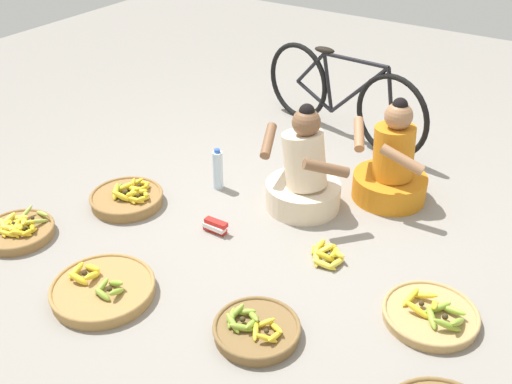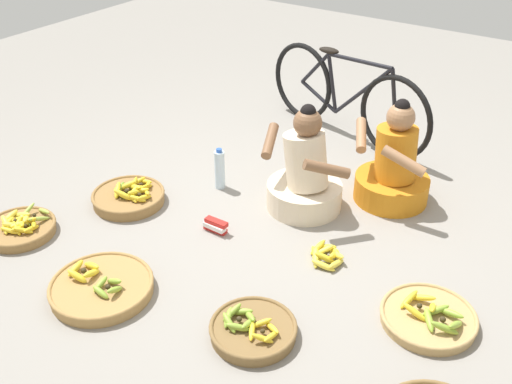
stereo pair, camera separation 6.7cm
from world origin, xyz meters
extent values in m
plane|color=gray|center=(0.00, 0.00, 0.00)|extent=(10.00, 10.00, 0.00)
cylinder|color=beige|center=(0.06, 0.30, 0.09)|extent=(0.52, 0.52, 0.18)
cylinder|color=beige|center=(0.06, 0.30, 0.37)|extent=(0.40, 0.36, 0.42)
sphere|color=brown|center=(0.06, 0.30, 0.64)|extent=(0.19, 0.19, 0.19)
sphere|color=black|center=(0.06, 0.30, 0.72)|extent=(0.10, 0.10, 0.10)
cylinder|color=brown|center=(-0.21, 0.28, 0.44)|extent=(0.18, 0.31, 0.16)
cylinder|color=brown|center=(0.30, 0.15, 0.44)|extent=(0.28, 0.26, 0.16)
cylinder|color=orange|center=(0.53, 0.73, 0.09)|extent=(0.52, 0.52, 0.18)
cylinder|color=orange|center=(0.53, 0.73, 0.37)|extent=(0.39, 0.38, 0.39)
sphere|color=#9E704C|center=(0.53, 0.73, 0.64)|extent=(0.19, 0.19, 0.19)
sphere|color=black|center=(0.53, 0.73, 0.71)|extent=(0.10, 0.10, 0.10)
cylinder|color=#9E704C|center=(0.26, 0.72, 0.44)|extent=(0.20, 0.31, 0.16)
cylinder|color=#9E704C|center=(0.66, 0.53, 0.44)|extent=(0.31, 0.08, 0.16)
torus|color=black|center=(-0.72, 1.59, 0.34)|extent=(0.67, 0.22, 0.68)
torus|color=black|center=(0.27, 1.33, 0.34)|extent=(0.67, 0.22, 0.68)
cylinder|color=black|center=(-0.06, 1.42, 0.45)|extent=(0.54, 0.17, 0.55)
cylinder|color=black|center=(-0.38, 1.50, 0.43)|extent=(0.15, 0.07, 0.49)
cylinder|color=black|center=(-0.12, 1.44, 0.69)|extent=(0.64, 0.20, 0.08)
cylinder|color=black|center=(-0.52, 1.54, 0.27)|extent=(0.42, 0.14, 0.18)
cylinder|color=black|center=(-0.58, 1.56, 0.50)|extent=(0.31, 0.11, 0.35)
cylinder|color=black|center=(0.23, 1.34, 0.53)|extent=(0.12, 0.06, 0.38)
ellipsoid|color=black|center=(-0.44, 1.52, 0.70)|extent=(0.18, 0.08, 0.05)
cylinder|color=#A87F47|center=(-0.43, -1.13, 0.03)|extent=(0.58, 0.58, 0.06)
torus|color=#A87F47|center=(-0.43, -1.13, 0.06)|extent=(0.59, 0.59, 0.02)
ellipsoid|color=#8CAD38|center=(-0.30, -1.15, 0.10)|extent=(0.04, 0.12, 0.08)
ellipsoid|color=#8CAD38|center=(-0.36, -1.10, 0.09)|extent=(0.12, 0.04, 0.08)
ellipsoid|color=#8CAD38|center=(-0.41, -1.16, 0.09)|extent=(0.05, 0.13, 0.06)
ellipsoid|color=#8CAD38|center=(-0.35, -1.20, 0.09)|extent=(0.12, 0.04, 0.06)
sphere|color=#382D19|center=(-0.35, -1.15, 0.09)|extent=(0.03, 0.03, 0.03)
ellipsoid|color=yellow|center=(-0.51, -1.12, 0.10)|extent=(0.05, 0.14, 0.08)
ellipsoid|color=yellow|center=(-0.57, -1.07, 0.09)|extent=(0.14, 0.04, 0.07)
ellipsoid|color=yellow|center=(-0.63, -1.14, 0.09)|extent=(0.06, 0.14, 0.06)
ellipsoid|color=yellow|center=(-0.56, -1.19, 0.10)|extent=(0.14, 0.06, 0.08)
sphere|color=#382D19|center=(-0.57, -1.13, 0.09)|extent=(0.03, 0.03, 0.03)
cylinder|color=tan|center=(1.20, -0.32, 0.03)|extent=(0.50, 0.50, 0.05)
torus|color=tan|center=(1.20, -0.32, 0.05)|extent=(0.52, 0.52, 0.02)
ellipsoid|color=#8CAD38|center=(1.35, -0.36, 0.09)|extent=(0.07, 0.16, 0.10)
ellipsoid|color=#8CAD38|center=(1.29, -0.27, 0.08)|extent=(0.17, 0.07, 0.07)
ellipsoid|color=#8CAD38|center=(1.22, -0.30, 0.08)|extent=(0.13, 0.15, 0.07)
ellipsoid|color=#8CAD38|center=(1.22, -0.38, 0.08)|extent=(0.12, 0.16, 0.06)
ellipsoid|color=#8CAD38|center=(1.31, -0.41, 0.09)|extent=(0.16, 0.10, 0.09)
sphere|color=#382D19|center=(1.28, -0.34, 0.08)|extent=(0.03, 0.03, 0.03)
ellipsoid|color=yellow|center=(1.20, -0.29, 0.09)|extent=(0.07, 0.15, 0.09)
ellipsoid|color=yellow|center=(1.13, -0.24, 0.08)|extent=(0.16, 0.06, 0.08)
ellipsoid|color=yellow|center=(1.07, -0.29, 0.08)|extent=(0.07, 0.16, 0.07)
ellipsoid|color=yellow|center=(1.14, -0.38, 0.08)|extent=(0.15, 0.04, 0.09)
sphere|color=#382D19|center=(1.14, -0.31, 0.08)|extent=(0.03, 0.03, 0.03)
cylinder|color=brown|center=(0.47, -0.93, 0.03)|extent=(0.45, 0.45, 0.06)
torus|color=brown|center=(0.47, -0.93, 0.06)|extent=(0.46, 0.46, 0.02)
ellipsoid|color=yellow|center=(0.60, -0.95, 0.08)|extent=(0.04, 0.13, 0.06)
ellipsoid|color=yellow|center=(0.57, -0.90, 0.08)|extent=(0.13, 0.08, 0.05)
ellipsoid|color=yellow|center=(0.51, -0.91, 0.09)|extent=(0.11, 0.11, 0.07)
ellipsoid|color=yellow|center=(0.50, -0.97, 0.08)|extent=(0.09, 0.12, 0.05)
ellipsoid|color=yellow|center=(0.58, -0.99, 0.09)|extent=(0.12, 0.09, 0.08)
sphere|color=#382D19|center=(0.55, -0.95, 0.09)|extent=(0.03, 0.03, 0.03)
ellipsoid|color=#8CAD38|center=(0.46, -0.94, 0.09)|extent=(0.04, 0.14, 0.07)
ellipsoid|color=#8CAD38|center=(0.43, -0.90, 0.09)|extent=(0.13, 0.11, 0.07)
ellipsoid|color=#8CAD38|center=(0.37, -0.89, 0.09)|extent=(0.14, 0.09, 0.06)
ellipsoid|color=#8CAD38|center=(0.34, -0.93, 0.09)|extent=(0.07, 0.14, 0.08)
ellipsoid|color=#8CAD38|center=(0.34, -0.97, 0.09)|extent=(0.08, 0.14, 0.06)
ellipsoid|color=#8CAD38|center=(0.37, -1.00, 0.09)|extent=(0.14, 0.09, 0.07)
ellipsoid|color=#8CAD38|center=(0.43, -0.99, 0.09)|extent=(0.13, 0.10, 0.07)
sphere|color=#382D19|center=(0.40, -0.94, 0.09)|extent=(0.03, 0.03, 0.03)
cylinder|color=olive|center=(-0.98, -0.35, 0.04)|extent=(0.50, 0.50, 0.07)
torus|color=olive|center=(-0.98, -0.35, 0.07)|extent=(0.51, 0.51, 0.02)
ellipsoid|color=yellow|center=(-0.83, -0.35, 0.10)|extent=(0.04, 0.13, 0.07)
ellipsoid|color=yellow|center=(-0.84, -0.30, 0.10)|extent=(0.11, 0.10, 0.08)
ellipsoid|color=yellow|center=(-0.91, -0.30, 0.10)|extent=(0.12, 0.10, 0.06)
ellipsoid|color=yellow|center=(-0.93, -0.35, 0.10)|extent=(0.05, 0.12, 0.08)
ellipsoid|color=yellow|center=(-0.90, -0.39, 0.10)|extent=(0.13, 0.08, 0.06)
ellipsoid|color=yellow|center=(-0.85, -0.39, 0.10)|extent=(0.12, 0.09, 0.07)
sphere|color=#382D19|center=(-0.88, -0.34, 0.10)|extent=(0.03, 0.03, 0.03)
ellipsoid|color=gold|center=(-0.92, -0.23, 0.10)|extent=(0.03, 0.12, 0.06)
ellipsoid|color=gold|center=(-0.93, -0.20, 0.10)|extent=(0.10, 0.11, 0.07)
ellipsoid|color=gold|center=(-0.97, -0.18, 0.09)|extent=(0.12, 0.05, 0.05)
ellipsoid|color=gold|center=(-1.01, -0.21, 0.10)|extent=(0.08, 0.12, 0.06)
ellipsoid|color=gold|center=(-1.01, -0.25, 0.10)|extent=(0.08, 0.12, 0.07)
ellipsoid|color=gold|center=(-0.97, -0.28, 0.10)|extent=(0.12, 0.03, 0.06)
ellipsoid|color=gold|center=(-0.93, -0.27, 0.10)|extent=(0.10, 0.11, 0.07)
sphere|color=#382D19|center=(-0.97, -0.23, 0.10)|extent=(0.03, 0.03, 0.03)
ellipsoid|color=olive|center=(-0.94, -0.35, 0.10)|extent=(0.04, 0.13, 0.06)
ellipsoid|color=olive|center=(-0.99, -0.29, 0.09)|extent=(0.14, 0.05, 0.05)
ellipsoid|color=olive|center=(-1.05, -0.36, 0.10)|extent=(0.06, 0.14, 0.07)
ellipsoid|color=olive|center=(-1.00, -0.41, 0.10)|extent=(0.14, 0.05, 0.07)
sphere|color=#382D19|center=(-1.00, -0.35, 0.10)|extent=(0.03, 0.03, 0.03)
ellipsoid|color=yellow|center=(-0.92, -0.35, 0.11)|extent=(0.05, 0.15, 0.09)
ellipsoid|color=yellow|center=(-0.97, -0.30, 0.11)|extent=(0.15, 0.07, 0.08)
ellipsoid|color=yellow|center=(-1.03, -0.32, 0.11)|extent=(0.13, 0.14, 0.09)
ellipsoid|color=yellow|center=(-1.04, -0.40, 0.11)|extent=(0.11, 0.15, 0.09)
ellipsoid|color=yellow|center=(-0.96, -0.42, 0.11)|extent=(0.15, 0.09, 0.10)
sphere|color=#382D19|center=(-0.98, -0.36, 0.10)|extent=(0.03, 0.03, 0.03)
cylinder|color=olive|center=(-1.30, -1.02, 0.03)|extent=(0.45, 0.45, 0.06)
torus|color=olive|center=(-1.30, -1.02, 0.06)|extent=(0.46, 0.46, 0.02)
ellipsoid|color=gold|center=(-1.18, -1.02, 0.08)|extent=(0.04, 0.13, 0.06)
ellipsoid|color=gold|center=(-1.21, -0.98, 0.08)|extent=(0.12, 0.10, 0.06)
ellipsoid|color=gold|center=(-1.26, -0.97, 0.09)|extent=(0.12, 0.08, 0.08)
ellipsoid|color=gold|center=(-1.28, -0.99, 0.08)|extent=(0.10, 0.12, 0.06)
ellipsoid|color=gold|center=(-1.28, -1.04, 0.09)|extent=(0.08, 0.12, 0.08)
ellipsoid|color=gold|center=(-1.25, -1.07, 0.09)|extent=(0.12, 0.07, 0.08)
ellipsoid|color=gold|center=(-1.20, -1.06, 0.09)|extent=(0.11, 0.11, 0.07)
sphere|color=#382D19|center=(-1.24, -1.02, 0.09)|extent=(0.03, 0.03, 0.03)
ellipsoid|color=#9EB747|center=(-1.22, -0.92, 0.09)|extent=(0.06, 0.16, 0.08)
ellipsoid|color=#9EB747|center=(-1.28, -0.84, 0.09)|extent=(0.16, 0.06, 0.07)
ellipsoid|color=#9EB747|center=(-1.36, -0.91, 0.09)|extent=(0.04, 0.15, 0.09)
ellipsoid|color=#9EB747|center=(-1.30, -0.97, 0.08)|extent=(0.16, 0.06, 0.06)
sphere|color=#382D19|center=(-1.29, -0.91, 0.08)|extent=(0.03, 0.03, 0.03)
ellipsoid|color=yellow|center=(-1.27, -1.03, 0.09)|extent=(0.06, 0.15, 0.07)
ellipsoid|color=yellow|center=(-1.29, -0.97, 0.09)|extent=(0.13, 0.13, 0.08)
ellipsoid|color=yellow|center=(-1.35, -0.96, 0.09)|extent=(0.15, 0.08, 0.08)
ellipsoid|color=yellow|center=(-1.39, -1.02, 0.09)|extent=(0.04, 0.14, 0.08)
ellipsoid|color=yellow|center=(-1.35, -1.08, 0.09)|extent=(0.15, 0.09, 0.08)
ellipsoid|color=yellow|center=(-1.29, -1.07, 0.09)|extent=(0.14, 0.12, 0.08)
sphere|color=#382D19|center=(-1.33, -1.02, 0.09)|extent=(0.04, 0.04, 0.04)
ellipsoid|color=yellow|center=(-1.25, -1.06, 0.09)|extent=(0.03, 0.13, 0.06)
ellipsoid|color=yellow|center=(-1.27, -1.02, 0.09)|extent=(0.12, 0.10, 0.07)
ellipsoid|color=yellow|center=(-1.34, -1.02, 0.09)|extent=(0.11, 0.11, 0.07)
ellipsoid|color=yellow|center=(-1.35, -1.07, 0.08)|extent=(0.05, 0.13, 0.06)
ellipsoid|color=yellow|center=(-1.33, -1.10, 0.08)|extent=(0.12, 0.09, 0.05)
ellipsoid|color=yellow|center=(-1.28, -1.11, 0.08)|extent=(0.13, 0.08, 0.06)
sphere|color=#382D19|center=(-1.30, -1.06, 0.08)|extent=(0.03, 0.03, 0.03)
ellipsoid|color=yellow|center=(0.52, -0.12, 0.03)|extent=(0.05, 0.14, 0.09)
ellipsoid|color=yellow|center=(0.50, -0.07, 0.03)|extent=(0.14, 0.11, 0.07)
ellipsoid|color=yellow|center=(0.44, -0.07, 0.03)|extent=(0.14, 0.09, 0.06)
ellipsoid|color=yellow|center=(0.40, -0.11, 0.03)|extent=(0.07, 0.14, 0.09)
ellipsoid|color=yellow|center=(0.42, -0.17, 0.03)|extent=(0.13, 0.12, 0.07)
ellipsoid|color=yellow|center=(0.49, -0.18, 0.04)|extent=(0.14, 0.10, 0.09)
sphere|color=#382D19|center=(0.46, -0.12, 0.03)|extent=(0.03, 0.03, 0.03)
ellipsoid|color=yellow|center=(0.57, -0.18, 0.03)|extent=(0.06, 0.16, 0.07)
ellipsoid|color=yellow|center=(0.54, -0.11, 0.04)|extent=(0.15, 0.11, 0.09)
ellipsoid|color=yellow|center=(0.45, -0.13, 0.04)|extent=(0.13, 0.14, 0.10)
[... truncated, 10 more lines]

